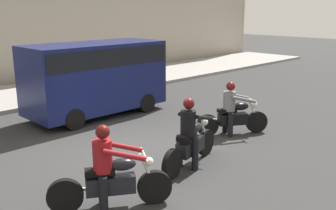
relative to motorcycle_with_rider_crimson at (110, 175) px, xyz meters
name	(u,v)px	position (x,y,z in m)	size (l,w,h in m)	color
ground_plane	(141,151)	(2.23, 1.77, -0.64)	(80.00, 80.00, 0.00)	#2D2D2D
sidewalk_slab	(8,97)	(2.23, 9.77, -0.57)	(40.00, 4.40, 0.14)	gray
motorcycle_with_rider_crimson	(110,175)	(0.00, 0.00, 0.00)	(1.94, 1.28, 1.57)	black
motorcycle_with_rider_gray	(232,113)	(4.93, 0.94, -0.01)	(1.86, 1.22, 1.52)	black
motorcycle_with_rider_black_leather	(190,139)	(2.41, 0.27, 0.02)	(2.18, 0.80, 1.61)	black
parked_van_navy	(96,74)	(3.41, 5.34, 0.75)	(4.58, 1.96, 2.40)	#11194C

